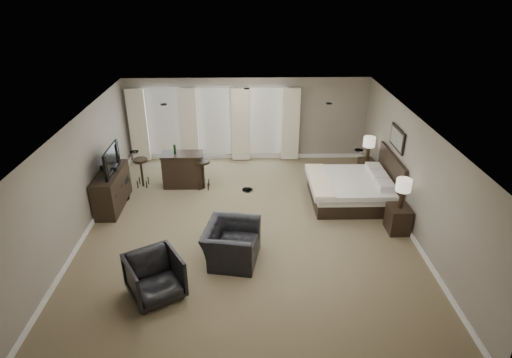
{
  "coord_description": "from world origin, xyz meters",
  "views": [
    {
      "loc": [
        0.0,
        -8.56,
        5.47
      ],
      "look_at": [
        0.2,
        0.4,
        1.1
      ],
      "focal_mm": 30.0,
      "sensor_mm": 36.0,
      "label": 1
    }
  ],
  "objects_px": {
    "tv": "(108,169)",
    "armchair_near": "(231,238)",
    "bar_stool_right": "(203,175)",
    "bed": "(348,179)",
    "dresser": "(112,189)",
    "desk_chair": "(116,181)",
    "armchair_far": "(155,275)",
    "lamp_near": "(402,194)",
    "bar_counter": "(183,170)",
    "nightstand_far": "(366,169)",
    "bar_stool_left": "(142,173)",
    "nightstand_near": "(398,219)",
    "lamp_far": "(368,149)"
  },
  "relations": [
    {
      "from": "dresser",
      "to": "bar_counter",
      "type": "distance_m",
      "value": 2.01
    },
    {
      "from": "bed",
      "to": "lamp_near",
      "type": "relative_size",
      "value": 2.9
    },
    {
      "from": "lamp_near",
      "to": "bar_stool_left",
      "type": "height_order",
      "value": "lamp_near"
    },
    {
      "from": "lamp_far",
      "to": "armchair_far",
      "type": "distance_m",
      "value": 7.22
    },
    {
      "from": "tv",
      "to": "desk_chair",
      "type": "relative_size",
      "value": 1.08
    },
    {
      "from": "armchair_far",
      "to": "nightstand_far",
      "type": "bearing_deg",
      "value": 13.03
    },
    {
      "from": "nightstand_near",
      "to": "bar_counter",
      "type": "relative_size",
      "value": 0.56
    },
    {
      "from": "bed",
      "to": "dresser",
      "type": "bearing_deg",
      "value": -178.82
    },
    {
      "from": "bar_stool_left",
      "to": "armchair_far",
      "type": "bearing_deg",
      "value": -74.9
    },
    {
      "from": "lamp_far",
      "to": "desk_chair",
      "type": "relative_size",
      "value": 0.66
    },
    {
      "from": "nightstand_far",
      "to": "lamp_near",
      "type": "bearing_deg",
      "value": -90.0
    },
    {
      "from": "bed",
      "to": "tv",
      "type": "xyz_separation_m",
      "value": [
        -6.03,
        -0.12,
        0.38
      ]
    },
    {
      "from": "lamp_near",
      "to": "armchair_near",
      "type": "height_order",
      "value": "lamp_near"
    },
    {
      "from": "nightstand_far",
      "to": "lamp_far",
      "type": "distance_m",
      "value": 0.62
    },
    {
      "from": "tv",
      "to": "bar_stool_right",
      "type": "xyz_separation_m",
      "value": [
        2.24,
        0.95,
        -0.62
      ]
    },
    {
      "from": "nightstand_near",
      "to": "nightstand_far",
      "type": "distance_m",
      "value": 2.9
    },
    {
      "from": "bed",
      "to": "desk_chair",
      "type": "relative_size",
      "value": 1.92
    },
    {
      "from": "lamp_near",
      "to": "tv",
      "type": "xyz_separation_m",
      "value": [
        -6.92,
        1.33,
        0.06
      ]
    },
    {
      "from": "nightstand_far",
      "to": "armchair_near",
      "type": "relative_size",
      "value": 0.45
    },
    {
      "from": "bed",
      "to": "armchair_far",
      "type": "xyz_separation_m",
      "value": [
        -4.29,
        -3.55,
        -0.18
      ]
    },
    {
      "from": "lamp_near",
      "to": "tv",
      "type": "bearing_deg",
      "value": 169.16
    },
    {
      "from": "desk_chair",
      "to": "armchair_far",
      "type": "bearing_deg",
      "value": 128.8
    },
    {
      "from": "bed",
      "to": "lamp_far",
      "type": "height_order",
      "value": "bed"
    },
    {
      "from": "armchair_near",
      "to": "armchair_far",
      "type": "relative_size",
      "value": 1.28
    },
    {
      "from": "nightstand_near",
      "to": "bar_stool_right",
      "type": "height_order",
      "value": "bar_stool_right"
    },
    {
      "from": "armchair_far",
      "to": "desk_chair",
      "type": "relative_size",
      "value": 0.88
    },
    {
      "from": "dresser",
      "to": "bar_stool_right",
      "type": "xyz_separation_m",
      "value": [
        2.24,
        0.95,
        -0.06
      ]
    },
    {
      "from": "lamp_near",
      "to": "tv",
      "type": "distance_m",
      "value": 7.05
    },
    {
      "from": "bar_stool_right",
      "to": "dresser",
      "type": "bearing_deg",
      "value": -156.91
    },
    {
      "from": "dresser",
      "to": "bar_counter",
      "type": "height_order",
      "value": "bar_counter"
    },
    {
      "from": "dresser",
      "to": "tv",
      "type": "bearing_deg",
      "value": 0.0
    },
    {
      "from": "tv",
      "to": "armchair_near",
      "type": "height_order",
      "value": "tv"
    },
    {
      "from": "lamp_far",
      "to": "bar_stool_left",
      "type": "height_order",
      "value": "lamp_far"
    },
    {
      "from": "nightstand_far",
      "to": "dresser",
      "type": "distance_m",
      "value": 7.1
    },
    {
      "from": "nightstand_far",
      "to": "dresser",
      "type": "bearing_deg",
      "value": -167.18
    },
    {
      "from": "lamp_far",
      "to": "tv",
      "type": "bearing_deg",
      "value": -167.18
    },
    {
      "from": "armchair_far",
      "to": "bar_stool_left",
      "type": "height_order",
      "value": "armchair_far"
    },
    {
      "from": "nightstand_near",
      "to": "tv",
      "type": "relative_size",
      "value": 0.54
    },
    {
      "from": "nightstand_near",
      "to": "armchair_near",
      "type": "distance_m",
      "value": 3.95
    },
    {
      "from": "tv",
      "to": "armchair_near",
      "type": "distance_m",
      "value": 3.92
    },
    {
      "from": "bar_counter",
      "to": "bar_stool_left",
      "type": "xyz_separation_m",
      "value": [
        -1.15,
        -0.01,
        -0.08
      ]
    },
    {
      "from": "bar_counter",
      "to": "desk_chair",
      "type": "xyz_separation_m",
      "value": [
        -1.63,
        -0.79,
        0.04
      ]
    },
    {
      "from": "dresser",
      "to": "bar_counter",
      "type": "xyz_separation_m",
      "value": [
        1.66,
        1.14,
        0.01
      ]
    },
    {
      "from": "tv",
      "to": "bar_stool_left",
      "type": "bearing_deg",
      "value": -24.21
    },
    {
      "from": "nightstand_near",
      "to": "bar_stool_left",
      "type": "height_order",
      "value": "bar_stool_left"
    },
    {
      "from": "bed",
      "to": "dresser",
      "type": "height_order",
      "value": "bed"
    },
    {
      "from": "armchair_far",
      "to": "desk_chair",
      "type": "bearing_deg",
      "value": 83.39
    },
    {
      "from": "lamp_near",
      "to": "bar_stool_right",
      "type": "height_order",
      "value": "lamp_near"
    },
    {
      "from": "dresser",
      "to": "armchair_near",
      "type": "distance_m",
      "value": 3.88
    },
    {
      "from": "nightstand_far",
      "to": "armchair_near",
      "type": "bearing_deg",
      "value": -134.32
    }
  ]
}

